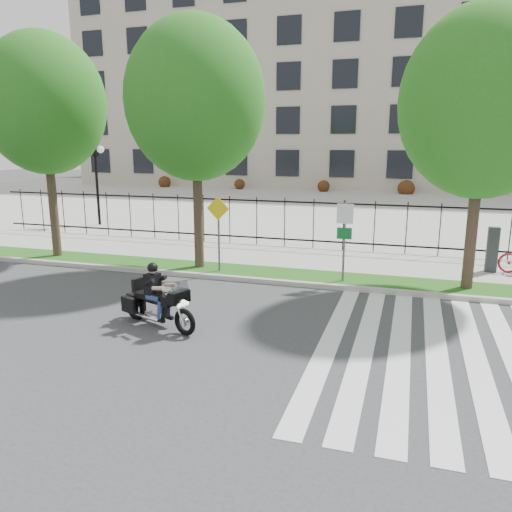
% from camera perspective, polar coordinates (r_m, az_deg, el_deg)
% --- Properties ---
extents(ground, '(120.00, 120.00, 0.00)m').
position_cam_1_polar(ground, '(11.92, -2.15, -8.52)').
color(ground, '#353638').
rests_on(ground, ground).
extents(curb, '(60.00, 0.20, 0.15)m').
position_cam_1_polar(curb, '(15.62, 2.89, -3.02)').
color(curb, '#A5A39B').
rests_on(curb, ground).
extents(grass_verge, '(60.00, 1.50, 0.15)m').
position_cam_1_polar(grass_verge, '(16.41, 3.65, -2.25)').
color(grass_verge, '#1D5014').
rests_on(grass_verge, ground).
extents(sidewalk, '(60.00, 3.50, 0.15)m').
position_cam_1_polar(sidewalk, '(18.78, 5.48, -0.35)').
color(sidewalk, '#9A9790').
rests_on(sidewalk, ground).
extents(plaza, '(80.00, 34.00, 0.10)m').
position_cam_1_polar(plaza, '(35.90, 11.40, 5.72)').
color(plaza, '#9A9790').
rests_on(plaza, ground).
extents(crosswalk_stripes, '(5.70, 8.00, 0.01)m').
position_cam_1_polar(crosswalk_stripes, '(11.36, 21.87, -10.55)').
color(crosswalk_stripes, silver).
rests_on(crosswalk_stripes, ground).
extents(iron_fence, '(30.00, 0.06, 2.00)m').
position_cam_1_polar(iron_fence, '(20.25, 6.58, 3.69)').
color(iron_fence, black).
rests_on(iron_fence, sidewalk).
extents(office_building, '(60.00, 21.90, 20.15)m').
position_cam_1_polar(office_building, '(55.78, 14.25, 18.25)').
color(office_building, '#A89F87').
rests_on(office_building, ground).
extents(lamp_post_left, '(1.06, 0.70, 4.25)m').
position_cam_1_polar(lamp_post_left, '(27.45, -17.85, 9.86)').
color(lamp_post_left, black).
rests_on(lamp_post_left, ground).
extents(street_tree_0, '(4.34, 4.34, 8.03)m').
position_cam_1_polar(street_tree_0, '(20.05, -23.06, 15.66)').
color(street_tree_0, '#3A291F').
rests_on(street_tree_0, grass_verge).
extents(street_tree_1, '(4.54, 4.54, 8.15)m').
position_cam_1_polar(street_tree_1, '(16.92, -6.95, 17.29)').
color(street_tree_1, '#3A291F').
rests_on(street_tree_1, grass_verge).
extents(street_tree_2, '(4.58, 4.58, 7.90)m').
position_cam_1_polar(street_tree_2, '(15.53, 24.63, 15.65)').
color(street_tree_2, '#3A291F').
rests_on(street_tree_2, grass_verge).
extents(sign_pole_regulatory, '(0.50, 0.09, 2.50)m').
position_cam_1_polar(sign_pole_regulatory, '(15.37, 10.08, 2.90)').
color(sign_pole_regulatory, '#59595B').
rests_on(sign_pole_regulatory, grass_verge).
extents(sign_pole_warning, '(0.78, 0.09, 2.49)m').
position_cam_1_polar(sign_pole_warning, '(16.40, -4.32, 3.69)').
color(sign_pole_warning, '#59595B').
rests_on(sign_pole_warning, grass_verge).
extents(motorcycle_rider, '(2.33, 1.22, 1.88)m').
position_cam_1_polar(motorcycle_rider, '(12.20, -11.15, -5.13)').
color(motorcycle_rider, black).
rests_on(motorcycle_rider, ground).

